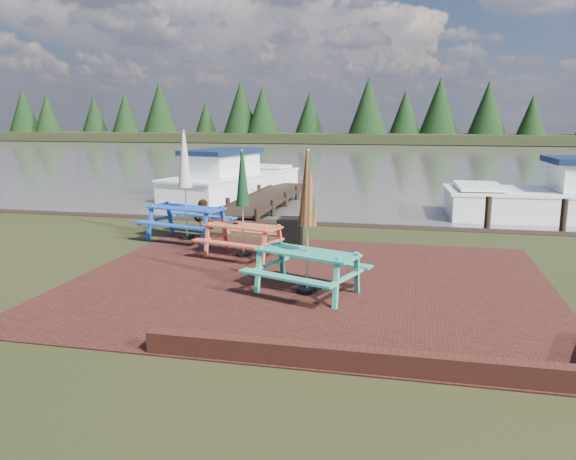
# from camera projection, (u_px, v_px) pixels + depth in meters

# --- Properties ---
(ground) EXTENTS (120.00, 120.00, 0.00)m
(ground) POSITION_uv_depth(u_px,v_px,m) (298.00, 299.00, 9.75)
(ground) COLOR black
(ground) RESTS_ON ground
(paving) EXTENTS (9.00, 7.50, 0.02)m
(paving) POSITION_uv_depth(u_px,v_px,m) (308.00, 282.00, 10.70)
(paving) COLOR #3B1712
(paving) RESTS_ON ground
(brick_wall) EXTENTS (6.21, 1.79, 0.30)m
(brick_wall) POSITION_uv_depth(u_px,v_px,m) (428.00, 360.00, 6.95)
(brick_wall) COLOR #4C1E16
(brick_wall) RESTS_ON ground
(water) EXTENTS (120.00, 60.00, 0.02)m
(water) POSITION_uv_depth(u_px,v_px,m) (390.00, 157.00, 45.15)
(water) COLOR #424038
(water) RESTS_ON ground
(far_treeline) EXTENTS (120.00, 10.00, 8.10)m
(far_treeline) POSITION_uv_depth(u_px,v_px,m) (401.00, 116.00, 72.26)
(far_treeline) COLOR black
(far_treeline) RESTS_ON ground
(picnic_table_teal) EXTENTS (2.29, 2.17, 2.54)m
(picnic_table_teal) POSITION_uv_depth(u_px,v_px,m) (307.00, 245.00, 9.89)
(picnic_table_teal) COLOR teal
(picnic_table_teal) RESTS_ON ground
(picnic_table_red) EXTENTS (2.08, 1.94, 2.40)m
(picnic_table_red) POSITION_uv_depth(u_px,v_px,m) (243.00, 220.00, 12.56)
(picnic_table_red) COLOR #D65A36
(picnic_table_red) RESTS_ON ground
(picnic_table_blue) EXTENTS (2.36, 2.20, 2.77)m
(picnic_table_blue) POSITION_uv_depth(u_px,v_px,m) (186.00, 202.00, 14.39)
(picnic_table_blue) COLOR blue
(picnic_table_blue) RESTS_ON ground
(chalkboard) EXTENTS (0.55, 0.54, 0.86)m
(chalkboard) POSITION_uv_depth(u_px,v_px,m) (290.00, 236.00, 12.84)
(chalkboard) COLOR black
(chalkboard) RESTS_ON ground
(jetty) EXTENTS (1.76, 9.08, 1.00)m
(jetty) POSITION_uv_depth(u_px,v_px,m) (267.00, 198.00, 21.26)
(jetty) COLOR black
(jetty) RESTS_ON ground
(boat_jetty) EXTENTS (4.40, 7.98, 2.20)m
(boat_jetty) POSITION_uv_depth(u_px,v_px,m) (232.00, 180.00, 24.16)
(boat_jetty) COLOR white
(boat_jetty) RESTS_ON ground
(person) EXTENTS (0.65, 0.47, 1.67)m
(person) POSITION_uv_depth(u_px,v_px,m) (203.00, 200.00, 15.79)
(person) COLOR gray
(person) RESTS_ON ground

